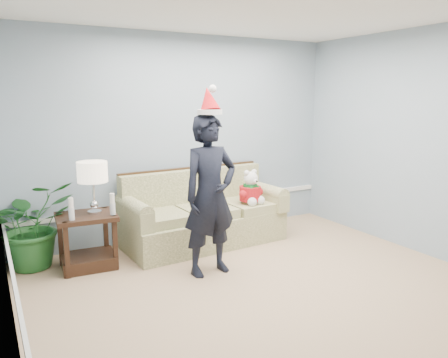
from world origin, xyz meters
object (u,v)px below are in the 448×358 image
side_table (88,247)px  houseplant (32,225)px  man (210,195)px  teddy_bear (251,191)px  sofa (202,217)px  table_lamp (92,174)px

side_table → houseplant: size_ratio=0.69×
man → teddy_bear: size_ratio=3.73×
sofa → houseplant: 2.04m
sofa → teddy_bear: size_ratio=4.53×
teddy_bear → side_table: bearing=168.0°
side_table → houseplant: bearing=148.7°
man → teddy_bear: man is taller
man → teddy_bear: (0.96, 0.70, -0.19)m
table_lamp → houseplant: size_ratio=0.60×
sofa → man: bearing=-114.3°
teddy_bear → table_lamp: bearing=168.1°
houseplant → teddy_bear: (2.62, -0.41, 0.18)m
houseplant → man: bearing=-33.8°
sofa → teddy_bear: sofa is taller
side_table → houseplant: (-0.52, 0.32, 0.25)m
table_lamp → man: 1.32m
sofa → side_table: size_ratio=3.11×
houseplant → teddy_bear: bearing=-8.9°
man → houseplant: bearing=141.1°
side_table → man: 1.52m
teddy_bear → sofa: bearing=148.2°
sofa → houseplant: bearing=172.2°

